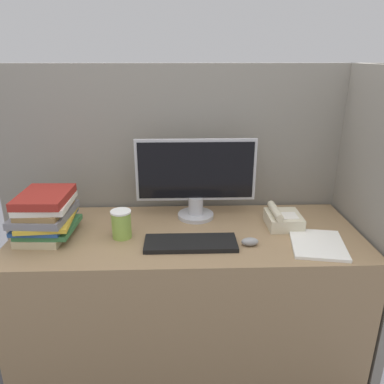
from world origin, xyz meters
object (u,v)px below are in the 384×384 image
(coffee_cup, at_px, (121,224))
(monitor, at_px, (196,179))
(mouse, at_px, (250,242))
(desk_telephone, at_px, (283,219))
(keyboard, at_px, (191,243))
(book_stack, at_px, (46,215))

(coffee_cup, bearing_deg, monitor, 32.09)
(mouse, xyz_separation_m, coffee_cup, (-0.57, 0.10, 0.05))
(desk_telephone, bearing_deg, coffee_cup, -173.09)
(monitor, relative_size, desk_telephone, 3.30)
(monitor, bearing_deg, keyboard, -96.59)
(mouse, relative_size, book_stack, 0.23)
(mouse, height_order, desk_telephone, desk_telephone)
(coffee_cup, bearing_deg, desk_telephone, 6.91)
(coffee_cup, distance_m, book_stack, 0.34)
(monitor, xyz_separation_m, coffee_cup, (-0.35, -0.22, -0.14))
(mouse, xyz_separation_m, desk_telephone, (0.19, 0.19, 0.02))
(coffee_cup, bearing_deg, mouse, -9.75)
(keyboard, height_order, coffee_cup, coffee_cup)
(monitor, height_order, desk_telephone, monitor)
(book_stack, bearing_deg, mouse, -7.77)
(keyboard, relative_size, coffee_cup, 3.10)
(keyboard, distance_m, mouse, 0.26)
(keyboard, relative_size, desk_telephone, 2.24)
(monitor, distance_m, desk_telephone, 0.46)
(book_stack, bearing_deg, desk_telephone, 3.42)
(desk_telephone, bearing_deg, monitor, 163.38)
(keyboard, xyz_separation_m, desk_telephone, (0.45, 0.18, 0.03))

